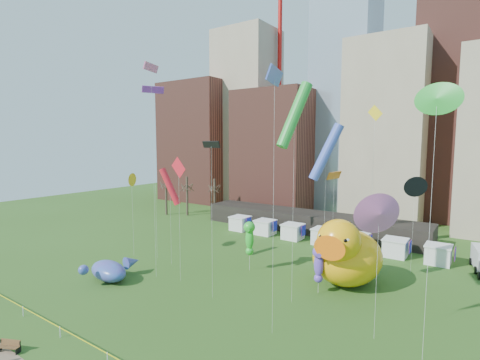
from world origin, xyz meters
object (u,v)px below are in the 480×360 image
Objects in this scene: big_duck at (345,254)px; whale_inflatable at (110,270)px; seahorse_green at (249,235)px; seahorse_purple at (318,261)px; park_bench at (9,346)px; small_duck at (354,263)px.

big_duck is 1.38× the size of whale_inflatable.
seahorse_green reaches higher than seahorse_purple.
park_bench is (-14.36, -22.26, -2.88)m from seahorse_purple.
seahorse_purple is (9.19, -1.45, -0.90)m from seahorse_green.
small_duck is 27.19m from whale_inflatable.
seahorse_purple is 0.70× the size of whale_inflatable.
park_bench is (-5.17, -23.70, -3.78)m from seahorse_green.
whale_inflatable is (-21.72, -13.19, -2.32)m from big_duck.
park_bench is at bearing -120.05° from big_duck.
small_duck is (-0.14, 3.34, -1.95)m from big_duck.
small_duck is 33.16m from park_bench.
whale_inflatable is at bearing 89.97° from park_bench.
seahorse_green is at bearing 148.99° from seahorse_purple.
small_duck is 0.78× the size of seahorse_green.
seahorse_purple is at bearing 34.03° from whale_inflatable.
big_duck is 1.98× the size of seahorse_purple.
seahorse_green is at bearing 52.86° from park_bench.
seahorse_purple is 26.64m from park_bench.
whale_inflatable reaches higher than park_bench.
small_duck is 0.65× the size of whale_inflatable.
small_duck is 7.29m from seahorse_purple.
small_duck is at bearing 93.89° from big_duck.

